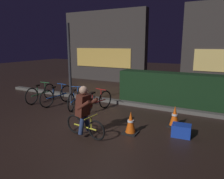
{
  "coord_description": "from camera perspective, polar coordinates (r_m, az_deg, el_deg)",
  "views": [
    {
      "loc": [
        3.03,
        -4.72,
        2.2
      ],
      "look_at": [
        0.2,
        0.6,
        0.9
      ],
      "focal_mm": 33.99,
      "sensor_mm": 36.0,
      "label": 1
    }
  ],
  "objects": [
    {
      "name": "traffic_cone_near",
      "position": [
        5.37,
        5.04,
        -8.95
      ],
      "size": [
        0.36,
        0.36,
        0.56
      ],
      "color": "black",
      "rests_on": "ground"
    },
    {
      "name": "parked_bike_left_mid",
      "position": [
        8.07,
        -14.59,
        -1.58
      ],
      "size": [
        0.46,
        1.6,
        0.74
      ],
      "rotation": [
        0.0,
        0.0,
        1.5
      ],
      "color": "black",
      "rests_on": "ground"
    },
    {
      "name": "ground_plane",
      "position": [
        6.03,
        -4.42,
        -9.28
      ],
      "size": [
        40.0,
        40.0,
        0.0
      ],
      "primitive_type": "plane",
      "color": "black"
    },
    {
      "name": "parked_bike_center_left",
      "position": [
        7.54,
        -9.76,
        -2.43
      ],
      "size": [
        0.57,
        1.47,
        0.71
      ],
      "rotation": [
        0.0,
        0.0,
        1.9
      ],
      "color": "black",
      "rests_on": "ground"
    },
    {
      "name": "hedge_row",
      "position": [
        8.08,
        18.67,
        -0.02
      ],
      "size": [
        4.8,
        0.7,
        1.17
      ],
      "primitive_type": "cube",
      "color": "black",
      "rests_on": "ground"
    },
    {
      "name": "sidewalk_curb",
      "position": [
        7.85,
        4.2,
        -3.68
      ],
      "size": [
        12.0,
        0.24,
        0.12
      ],
      "primitive_type": "cube",
      "color": "#56544F",
      "rests_on": "ground"
    },
    {
      "name": "parked_bike_leftmost",
      "position": [
        8.65,
        -18.61,
        -0.96
      ],
      "size": [
        0.46,
        1.57,
        0.72
      ],
      "rotation": [
        0.0,
        0.0,
        1.62
      ],
      "color": "black",
      "rests_on": "ground"
    },
    {
      "name": "parked_bike_center_right",
      "position": [
        7.04,
        -4.35,
        -3.3
      ],
      "size": [
        0.46,
        1.53,
        0.72
      ],
      "rotation": [
        0.0,
        0.0,
        1.37
      ],
      "color": "black",
      "rests_on": "ground"
    },
    {
      "name": "storefront_left",
      "position": [
        12.96,
        -2.05,
        11.44
      ],
      "size": [
        5.25,
        0.54,
        4.1
      ],
      "color": "#383330",
      "rests_on": "ground"
    },
    {
      "name": "cyclist",
      "position": [
        5.12,
        -7.39,
        -5.81
      ],
      "size": [
        1.19,
        0.56,
        1.25
      ],
      "rotation": [
        0.0,
        0.0,
        -0.11
      ],
      "color": "black",
      "rests_on": "ground"
    },
    {
      "name": "street_post",
      "position": [
        7.69,
        -11.32,
        6.34
      ],
      "size": [
        0.1,
        0.1,
        2.9
      ],
      "primitive_type": "cylinder",
      "color": "#2D2D33",
      "rests_on": "ground"
    },
    {
      "name": "traffic_cone_far",
      "position": [
        6.03,
        16.49,
        -6.98
      ],
      "size": [
        0.36,
        0.36,
        0.57
      ],
      "color": "black",
      "rests_on": "ground"
    },
    {
      "name": "blue_crate",
      "position": [
        5.48,
        18.14,
        -10.44
      ],
      "size": [
        0.47,
        0.36,
        0.3
      ],
      "primitive_type": "cube",
      "rotation": [
        0.0,
        0.0,
        0.09
      ],
      "color": "#193DB7",
      "rests_on": "ground"
    }
  ]
}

